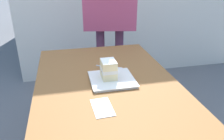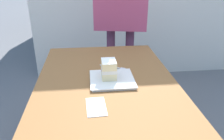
# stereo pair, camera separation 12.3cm
# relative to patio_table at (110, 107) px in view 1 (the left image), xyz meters

# --- Properties ---
(patio_table) EXTENTS (1.35, 0.77, 0.75)m
(patio_table) POSITION_rel_patio_table_xyz_m (0.00, 0.00, 0.00)
(patio_table) COLOR brown
(patio_table) RESTS_ON ground
(dessert_plate) EXTENTS (0.24, 0.24, 0.02)m
(dessert_plate) POSITION_rel_patio_table_xyz_m (-0.08, 0.03, 0.12)
(dessert_plate) COLOR white
(dessert_plate) RESTS_ON patio_table
(cake_slice) EXTENTS (0.10, 0.09, 0.10)m
(cake_slice) POSITION_rel_patio_table_xyz_m (-0.10, 0.01, 0.18)
(cake_slice) COLOR beige
(cake_slice) RESTS_ON dessert_plate
(dessert_fork) EXTENTS (0.10, 0.16, 0.01)m
(dessert_fork) POSITION_rel_patio_table_xyz_m (-0.26, 0.06, 0.12)
(dessert_fork) COLOR silver
(dessert_fork) RESTS_ON patio_table
(paper_napkin) EXTENTS (0.16, 0.09, 0.00)m
(paper_napkin) POSITION_rel_patio_table_xyz_m (0.16, -0.07, 0.12)
(paper_napkin) COLOR white
(paper_napkin) RESTS_ON patio_table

